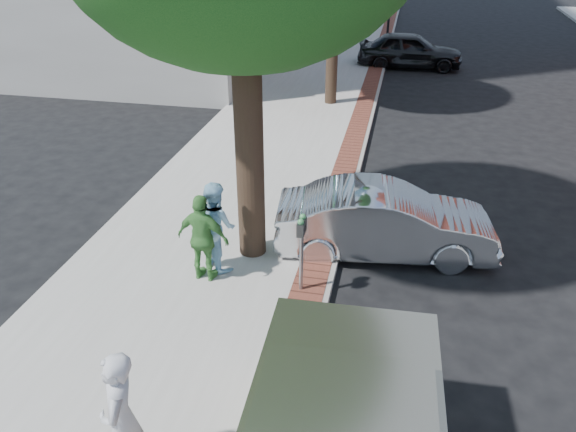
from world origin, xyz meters
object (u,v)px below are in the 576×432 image
(person_officer, at_px, (216,225))
(sedan_silver, at_px, (385,222))
(bg_car, at_px, (410,50))
(person_green, at_px, (203,238))
(parking_meter, at_px, (302,238))
(person_gray, at_px, (121,420))

(person_officer, bearing_deg, sedan_silver, -116.31)
(bg_car, bearing_deg, person_green, 167.62)
(sedan_silver, relative_size, bg_car, 0.95)
(parking_meter, height_order, sedan_silver, parking_meter)
(person_green, relative_size, sedan_silver, 0.39)
(parking_meter, relative_size, person_gray, 0.81)
(person_officer, bearing_deg, person_gray, 135.04)
(parking_meter, xyz_separation_m, bg_car, (1.51, 17.47, -0.44))
(person_gray, distance_m, sedan_silver, 6.45)
(sedan_silver, height_order, bg_car, bg_car)
(sedan_silver, xyz_separation_m, bg_car, (0.16, 15.67, 0.06))
(person_officer, bearing_deg, parking_meter, -155.25)
(parking_meter, height_order, person_green, person_green)
(person_officer, distance_m, bg_car, 17.31)
(parking_meter, relative_size, person_officer, 0.86)
(bg_car, bearing_deg, person_officer, 167.59)
(person_gray, relative_size, person_green, 1.08)
(bg_car, bearing_deg, parking_meter, 173.31)
(person_officer, height_order, sedan_silver, person_officer)
(sedan_silver, bearing_deg, person_officer, 106.56)
(person_green, xyz_separation_m, sedan_silver, (3.11, 1.81, -0.28))
(parking_meter, height_order, person_gray, person_gray)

